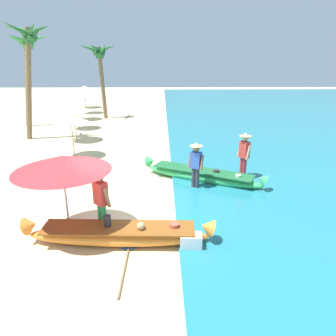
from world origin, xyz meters
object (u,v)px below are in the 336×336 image
at_px(person_vendor_assistant, 244,153).
at_px(boat_orange_foreground, 119,234).
at_px(patio_umbrella_large, 62,164).
at_px(person_vendor_hatted, 196,163).
at_px(palm_tree_tall_inland, 99,57).
at_px(palm_tree_mid_cluster, 27,51).
at_px(boat_green_midground, 202,175).
at_px(person_tourist_customer, 101,200).
at_px(paddle, 126,262).
at_px(cooler_box, 191,242).
at_px(palm_tree_leaning_seaward, 28,46).

bearing_deg(person_vendor_assistant, boat_orange_foreground, -133.96).
relative_size(boat_orange_foreground, person_vendor_assistant, 2.64).
height_order(boat_orange_foreground, patio_umbrella_large, patio_umbrella_large).
xyz_separation_m(person_vendor_hatted, person_vendor_assistant, (1.87, 0.94, 0.06)).
bearing_deg(palm_tree_tall_inland, palm_tree_mid_cluster, -145.92).
bearing_deg(boat_orange_foreground, patio_umbrella_large, 160.01).
distance_m(person_vendor_hatted, patio_umbrella_large, 4.62).
xyz_separation_m(boat_green_midground, person_vendor_hatted, (-0.33, -0.73, 0.73)).
distance_m(boat_orange_foreground, person_tourist_customer, 0.96).
distance_m(palm_tree_tall_inland, paddle, 18.45).
relative_size(boat_green_midground, palm_tree_mid_cluster, 0.76).
bearing_deg(person_tourist_customer, boat_green_midground, 49.77).
distance_m(person_vendor_assistant, patio_umbrella_large, 6.64).
height_order(boat_orange_foreground, palm_tree_mid_cluster, palm_tree_mid_cluster).
relative_size(boat_green_midground, cooler_box, 8.55).
xyz_separation_m(person_vendor_assistant, patio_umbrella_large, (-5.42, -3.73, 0.89)).
height_order(person_vendor_hatted, person_vendor_assistant, person_vendor_assistant).
bearing_deg(palm_tree_tall_inland, paddle, -78.73).
height_order(boat_green_midground, person_tourist_customer, person_tourist_customer).
relative_size(palm_tree_mid_cluster, paddle, 3.17).
xyz_separation_m(person_tourist_customer, person_vendor_assistant, (4.54, 3.77, 0.09)).
height_order(person_tourist_customer, palm_tree_leaning_seaward, palm_tree_leaning_seaward).
xyz_separation_m(person_tourist_customer, palm_tree_leaning_seaward, (-5.26, 10.18, 3.89)).
xyz_separation_m(boat_green_midground, person_tourist_customer, (-3.01, -3.55, 0.70)).
bearing_deg(person_vendor_assistant, patio_umbrella_large, -145.46).
bearing_deg(boat_orange_foreground, person_vendor_assistant, 46.04).
bearing_deg(person_tourist_customer, patio_umbrella_large, 177.71).
bearing_deg(paddle, boat_orange_foreground, 106.55).
bearing_deg(person_vendor_hatted, boat_orange_foreground, -123.93).
distance_m(person_vendor_hatted, palm_tree_leaning_seaward, 11.49).
distance_m(boat_orange_foreground, boat_green_midground, 4.75).
bearing_deg(boat_orange_foreground, paddle, -73.45).
bearing_deg(person_vendor_assistant, palm_tree_mid_cluster, 138.66).
distance_m(person_tourist_customer, paddle, 1.72).
distance_m(boat_green_midground, paddle, 5.35).
height_order(boat_orange_foreground, cooler_box, boat_orange_foreground).
xyz_separation_m(patio_umbrella_large, palm_tree_mid_cluster, (-5.84, 13.64, 2.74)).
xyz_separation_m(palm_tree_tall_inland, cooler_box, (5.01, -17.11, -4.13)).
bearing_deg(patio_umbrella_large, person_vendor_assistant, 34.54).
height_order(person_tourist_customer, patio_umbrella_large, patio_umbrella_large).
bearing_deg(cooler_box, palm_tree_tall_inland, 110.19).
distance_m(palm_tree_mid_cluster, paddle, 17.32).
distance_m(person_tourist_customer, palm_tree_mid_cluster, 15.68).
height_order(person_vendor_hatted, palm_tree_mid_cluster, palm_tree_mid_cluster).
distance_m(boat_orange_foreground, patio_umbrella_large, 2.20).
distance_m(person_tourist_customer, palm_tree_tall_inland, 16.91).
relative_size(boat_green_midground, person_vendor_assistant, 2.44).
height_order(person_vendor_hatted, patio_umbrella_large, patio_umbrella_large).
xyz_separation_m(boat_orange_foreground, palm_tree_mid_cluster, (-7.19, 14.13, 4.41)).
bearing_deg(person_tourist_customer, palm_tree_tall_inland, 99.72).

